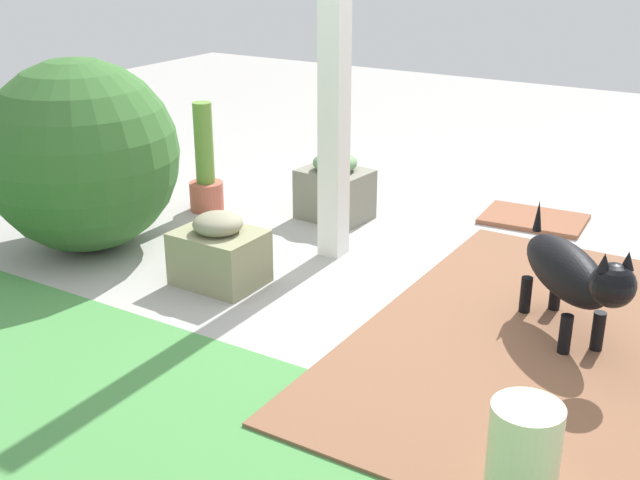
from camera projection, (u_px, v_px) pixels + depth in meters
ground_plane at (386, 279)px, 4.20m from camera, size 12.00×12.00×0.00m
brick_path at (576, 352)px, 3.46m from camera, size 1.80×2.40×0.02m
porch_pillar at (335, 42)px, 4.11m from camera, size 0.13×0.13×2.35m
stone_planter_nearest at (335, 189)px, 5.02m from camera, size 0.45×0.36×0.43m
stone_planter_mid at (219, 252)px, 4.10m from camera, size 0.44×0.35×0.38m
round_shrub at (82, 156)px, 4.44m from camera, size 1.08×1.08×1.08m
terracotta_pot_tall at (205, 172)px, 5.14m from camera, size 0.22×0.22×0.71m
dog at (572, 274)px, 3.47m from camera, size 0.64×0.68×0.55m
ceramic_urn at (523, 459)px, 2.47m from camera, size 0.23×0.23×0.38m
doormat at (534, 219)px, 5.02m from camera, size 0.65×0.47×0.03m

